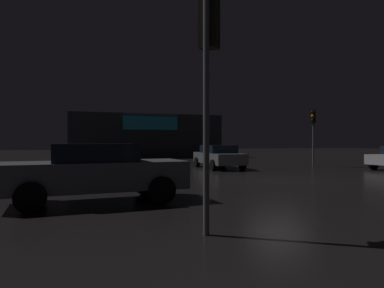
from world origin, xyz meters
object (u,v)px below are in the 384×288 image
(traffic_signal_opposite, at_px, (313,123))
(car_crossing, at_px, (96,172))
(store_building, at_px, (141,136))
(car_near, at_px, (218,156))
(traffic_signal_main, at_px, (209,53))

(traffic_signal_opposite, bearing_deg, car_crossing, -146.80)
(store_building, height_order, car_crossing, store_building)
(car_near, height_order, car_crossing, car_crossing)
(traffic_signal_opposite, bearing_deg, car_near, 175.73)
(store_building, height_order, traffic_signal_opposite, store_building)
(store_building, xyz_separation_m, traffic_signal_opposite, (7.55, -18.82, 0.64))
(traffic_signal_opposite, relative_size, car_crossing, 0.79)
(car_near, bearing_deg, car_crossing, -128.29)
(car_near, xyz_separation_m, car_crossing, (-7.60, -9.62, 0.07))
(car_near, bearing_deg, store_building, 93.65)
(traffic_signal_main, relative_size, traffic_signal_opposite, 1.11)
(traffic_signal_main, distance_m, traffic_signal_opposite, 17.81)
(store_building, distance_m, traffic_signal_main, 32.06)
(car_crossing, bearing_deg, traffic_signal_main, -65.93)
(traffic_signal_main, bearing_deg, store_building, 81.45)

